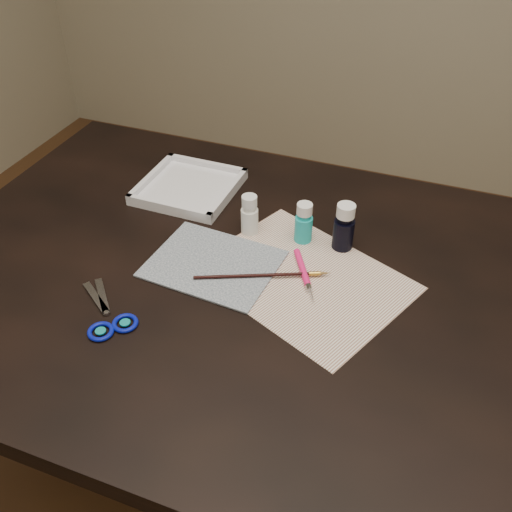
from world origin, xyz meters
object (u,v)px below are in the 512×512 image
(paint_bottle_cyan, at_px, (304,223))
(paint_bottle_navy, at_px, (344,227))
(paper, at_px, (303,278))
(scissors, at_px, (100,309))
(canvas, at_px, (213,264))
(paint_bottle_white, at_px, (250,215))
(palette_tray, at_px, (189,186))

(paint_bottle_cyan, bearing_deg, paint_bottle_navy, 3.86)
(paper, xyz_separation_m, scissors, (-0.30, -0.20, 0.00))
(paper, distance_m, canvas, 0.17)
(paint_bottle_white, distance_m, palette_tray, 0.21)
(canvas, relative_size, paint_bottle_navy, 2.37)
(paint_bottle_navy, relative_size, scissors, 0.58)
(canvas, bearing_deg, paint_bottle_navy, 33.09)
(paint_bottle_navy, xyz_separation_m, palette_tray, (-0.37, 0.08, -0.04))
(paint_bottle_navy, height_order, scissors, paint_bottle_navy)
(paint_bottle_cyan, xyz_separation_m, paint_bottle_navy, (0.08, 0.01, 0.01))
(paint_bottle_white, relative_size, paint_bottle_cyan, 1.00)
(paper, bearing_deg, canvas, -172.32)
(paper, distance_m, paint_bottle_navy, 0.13)
(palette_tray, bearing_deg, scissors, -86.49)
(canvas, bearing_deg, scissors, -126.01)
(paint_bottle_navy, bearing_deg, palette_tray, 168.04)
(paint_bottle_white, distance_m, paint_bottle_navy, 0.19)
(scissors, bearing_deg, paint_bottle_navy, -102.53)
(canvas, bearing_deg, paper, 7.68)
(paint_bottle_cyan, height_order, scissors, paint_bottle_cyan)
(palette_tray, bearing_deg, paint_bottle_navy, -11.96)
(canvas, height_order, paint_bottle_cyan, paint_bottle_cyan)
(canvas, relative_size, palette_tray, 1.16)
(paper, height_order, canvas, canvas)
(paint_bottle_cyan, relative_size, palette_tray, 0.42)
(paper, height_order, paint_bottle_white, paint_bottle_white)
(paint_bottle_white, bearing_deg, paint_bottle_navy, 5.22)
(paper, xyz_separation_m, canvas, (-0.17, -0.02, 0.00))
(paint_bottle_white, bearing_deg, palette_tray, 152.36)
(canvas, relative_size, paint_bottle_cyan, 2.73)
(paper, relative_size, paint_bottle_white, 4.22)
(paper, height_order, palette_tray, palette_tray)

